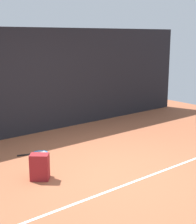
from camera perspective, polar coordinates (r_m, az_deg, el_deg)
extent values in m
plane|color=#9E5638|center=(5.88, 2.48, -10.23)|extent=(12.00, 12.00, 0.00)
cube|color=black|center=(7.98, -11.80, 5.04)|extent=(10.00, 0.10, 2.50)
cube|color=white|center=(5.54, 6.07, -11.81)|extent=(9.00, 0.05, 0.00)
cylinder|color=black|center=(6.78, -12.42, -7.20)|extent=(0.29, 0.14, 0.03)
torus|color=#1E72BF|center=(6.81, -9.90, -7.00)|extent=(0.42, 0.42, 0.02)
cylinder|color=#B2B2B2|center=(6.81, -9.90, -7.00)|extent=(0.36, 0.36, 0.00)
cube|color=maroon|center=(5.59, -9.96, -9.26)|extent=(0.36, 0.35, 0.44)
cube|color=maroon|center=(5.75, -9.64, -9.48)|extent=(0.22, 0.20, 0.20)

